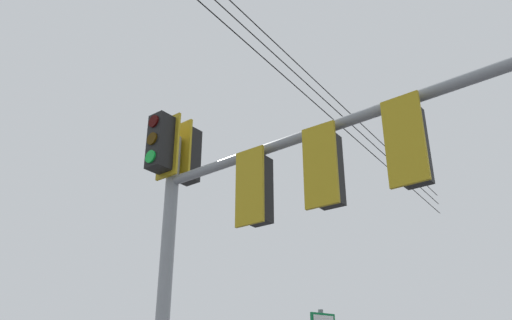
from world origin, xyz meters
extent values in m
cylinder|color=gray|center=(0.59, -1.71, 5.07)|extent=(0.45, 5.05, 0.14)
cube|color=black|center=(1.05, 0.79, 5.62)|extent=(0.32, 0.32, 0.90)
cube|color=#B29319|center=(0.88, 0.80, 5.62)|extent=(0.07, 0.44, 1.04)
cylinder|color=#360503|center=(1.21, 0.78, 5.92)|extent=(0.04, 0.20, 0.20)
cylinder|color=#3C2703|center=(1.21, 0.78, 5.62)|extent=(0.04, 0.20, 0.20)
cylinder|color=green|center=(1.21, 0.78, 5.32)|extent=(0.04, 0.20, 0.20)
cube|color=black|center=(0.45, 0.83, 5.62)|extent=(0.32, 0.32, 0.90)
cube|color=#B29319|center=(0.62, 0.82, 5.62)|extent=(0.07, 0.44, 1.04)
cylinder|color=#360503|center=(0.28, 0.84, 5.92)|extent=(0.04, 0.20, 0.20)
cylinder|color=#3C2703|center=(0.28, 0.84, 5.62)|extent=(0.04, 0.20, 0.20)
cylinder|color=green|center=(0.28, 0.84, 5.32)|extent=(0.04, 0.20, 0.20)
cube|color=black|center=(0.65, -0.85, 4.52)|extent=(0.31, 0.31, 0.90)
cube|color=#B29319|center=(0.48, -0.84, 4.52)|extent=(0.06, 0.44, 1.04)
cylinder|color=#360503|center=(0.81, -0.86, 4.82)|extent=(0.04, 0.20, 0.20)
cylinder|color=#3C2703|center=(0.81, -0.86, 4.52)|extent=(0.04, 0.20, 0.20)
cylinder|color=green|center=(0.81, -0.86, 4.22)|extent=(0.04, 0.20, 0.20)
cube|color=black|center=(0.58, -1.91, 4.52)|extent=(0.30, 0.30, 0.90)
cube|color=#B29319|center=(0.41, -1.91, 4.52)|extent=(0.05, 0.44, 1.04)
cylinder|color=#360503|center=(0.75, -1.91, 4.82)|extent=(0.03, 0.20, 0.20)
cylinder|color=#3C2703|center=(0.75, -1.91, 4.52)|extent=(0.03, 0.20, 0.20)
cylinder|color=green|center=(0.75, -1.91, 4.22)|extent=(0.03, 0.20, 0.20)
cube|color=black|center=(0.51, -2.97, 4.52)|extent=(0.32, 0.32, 0.90)
cube|color=#B29319|center=(0.34, -2.96, 4.52)|extent=(0.06, 0.44, 1.04)
cylinder|color=#360503|center=(0.68, -2.98, 4.82)|extent=(0.04, 0.20, 0.20)
cylinder|color=#3C2703|center=(0.68, -2.98, 4.52)|extent=(0.04, 0.20, 0.20)
cylinder|color=green|center=(0.68, -2.98, 4.22)|extent=(0.04, 0.20, 0.20)
cylinder|color=black|center=(1.88, 0.79, 8.82)|extent=(24.93, 0.42, 0.82)
cylinder|color=black|center=(1.88, 0.79, 9.19)|extent=(24.93, 0.42, 0.82)
camera|label=1|loc=(-4.75, -4.60, 1.90)|focal=37.92mm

